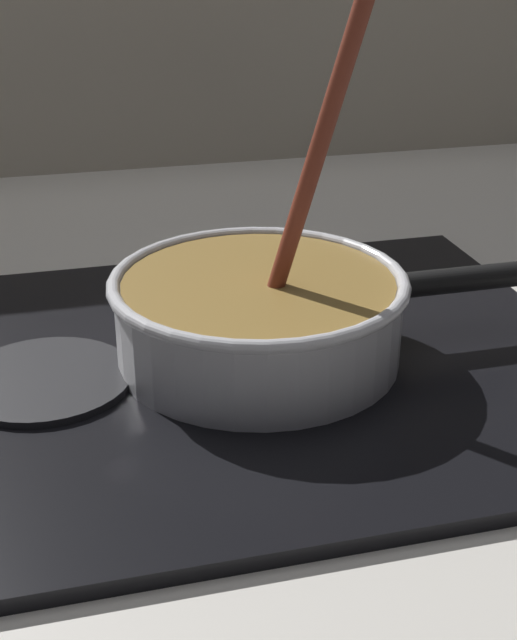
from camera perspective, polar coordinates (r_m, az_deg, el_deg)
ground at (r=0.63m, az=-4.04°, el=-11.06°), size 2.40×1.60×0.04m
hob_plate at (r=0.73m, az=-0.00°, el=-2.86°), size 0.56×0.48×0.01m
burner_ring at (r=0.73m, az=0.00°, el=-2.17°), size 0.19×0.19×0.01m
spare_burner at (r=0.71m, az=-13.80°, el=-3.78°), size 0.14×0.14×0.01m
cooking_pan at (r=0.71m, az=0.13°, el=0.43°), size 0.36×0.24×0.30m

